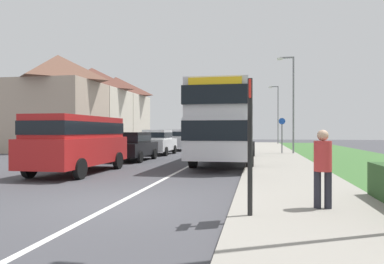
# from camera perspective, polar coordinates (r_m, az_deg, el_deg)

# --- Properties ---
(ground_plane) EXTENTS (120.00, 120.00, 0.00)m
(ground_plane) POSITION_cam_1_polar(r_m,az_deg,el_deg) (8.32, -12.11, -11.25)
(ground_plane) COLOR #424247
(lane_marking_centre) EXTENTS (0.14, 60.00, 0.01)m
(lane_marking_centre) POSITION_cam_1_polar(r_m,az_deg,el_deg) (15.93, -0.94, -5.72)
(lane_marking_centre) COLOR silver
(lane_marking_centre) RESTS_ON ground_plane
(pavement_near_side) EXTENTS (3.20, 68.00, 0.12)m
(pavement_near_side) POSITION_cam_1_polar(r_m,az_deg,el_deg) (13.66, 14.97, -6.48)
(pavement_near_side) COLOR gray
(pavement_near_side) RESTS_ON ground_plane
(double_decker_bus) EXTENTS (2.80, 10.93, 3.70)m
(double_decker_bus) POSITION_cam_1_polar(r_m,az_deg,el_deg) (18.56, 5.64, 1.73)
(double_decker_bus) COLOR #BCBCC1
(double_decker_bus) RESTS_ON ground_plane
(parked_van_red) EXTENTS (2.11, 5.38, 2.21)m
(parked_van_red) POSITION_cam_1_polar(r_m,az_deg,el_deg) (14.52, -17.80, -1.13)
(parked_van_red) COLOR #B21E1E
(parked_van_red) RESTS_ON ground_plane
(parked_car_black) EXTENTS (2.01, 4.09, 1.56)m
(parked_car_black) POSITION_cam_1_polar(r_m,az_deg,el_deg) (19.75, -9.75, -2.06)
(parked_car_black) COLOR black
(parked_car_black) RESTS_ON ground_plane
(parked_car_white) EXTENTS (1.88, 3.99, 1.71)m
(parked_car_white) POSITION_cam_1_polar(r_m,az_deg,el_deg) (24.46, -5.48, -1.47)
(parked_car_white) COLOR silver
(parked_car_white) RESTS_ON ground_plane
(parked_car_silver) EXTENTS (2.01, 4.31, 1.74)m
(parked_car_silver) POSITION_cam_1_polar(r_m,az_deg,el_deg) (29.72, -2.43, -1.13)
(parked_car_silver) COLOR #B7B7BC
(parked_car_silver) RESTS_ON ground_plane
(pedestrian_at_stop) EXTENTS (0.34, 0.34, 1.67)m
(pedestrian_at_stop) POSITION_cam_1_polar(r_m,az_deg,el_deg) (7.48, 20.26, -4.99)
(pedestrian_at_stop) COLOR #23232D
(pedestrian_at_stop) RESTS_ON ground_plane
(bus_stop_sign) EXTENTS (0.09, 0.52, 2.60)m
(bus_stop_sign) POSITION_cam_1_polar(r_m,az_deg,el_deg) (6.51, 9.31, -0.78)
(bus_stop_sign) COLOR black
(bus_stop_sign) RESTS_ON ground_plane
(cycle_route_sign) EXTENTS (0.44, 0.08, 2.52)m
(cycle_route_sign) POSITION_cam_1_polar(r_m,az_deg,el_deg) (25.03, 14.26, -0.30)
(cycle_route_sign) COLOR slate
(cycle_route_sign) RESTS_ON ground_plane
(street_lamp_mid) EXTENTS (1.14, 0.20, 6.66)m
(street_lamp_mid) POSITION_cam_1_polar(r_m,az_deg,el_deg) (25.05, 15.72, 5.29)
(street_lamp_mid) COLOR slate
(street_lamp_mid) RESTS_ON ground_plane
(street_lamp_far) EXTENTS (1.14, 0.20, 6.91)m
(street_lamp_far) POSITION_cam_1_polar(r_m,az_deg,el_deg) (43.15, 13.51, 3.33)
(street_lamp_far) COLOR slate
(street_lamp_far) RESTS_ON ground_plane
(house_terrace_far_side) EXTENTS (6.08, 17.26, 7.57)m
(house_terrace_far_side) POSITION_cam_1_polar(r_m,az_deg,el_deg) (34.78, -15.80, 3.73)
(house_terrace_far_side) COLOR tan
(house_terrace_far_side) RESTS_ON ground_plane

